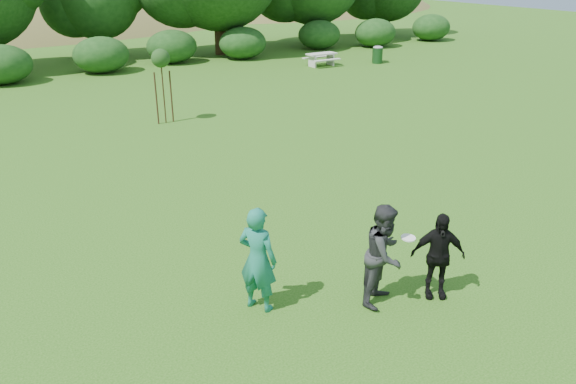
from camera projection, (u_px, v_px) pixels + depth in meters
name	position (u px, v px, depth m)	size (l,w,h in m)	color
ground	(370.00, 297.00, 10.70)	(120.00, 120.00, 0.00)	#19470C
player_teal	(258.00, 259.00, 10.00)	(0.74, 0.48, 2.02)	#186D5A
player_grey	(385.00, 254.00, 10.23)	(0.95, 0.74, 1.96)	#292A2C
player_black	(438.00, 256.00, 10.44)	(1.01, 0.42, 1.72)	black
trash_can_near	(377.00, 55.00, 34.58)	(0.60, 0.60, 0.90)	black
frisbee	(408.00, 238.00, 10.11)	(0.27, 0.27, 0.05)	white
sapling	(161.00, 60.00, 21.05)	(0.70, 0.70, 2.85)	#372115
picnic_table	(321.00, 57.00, 33.29)	(1.80, 1.48, 0.76)	beige
trash_can_lidded	(378.00, 54.00, 34.17)	(0.60, 0.60, 1.05)	#153B19
hillside	(7.00, 116.00, 68.97)	(150.00, 72.00, 52.00)	olive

